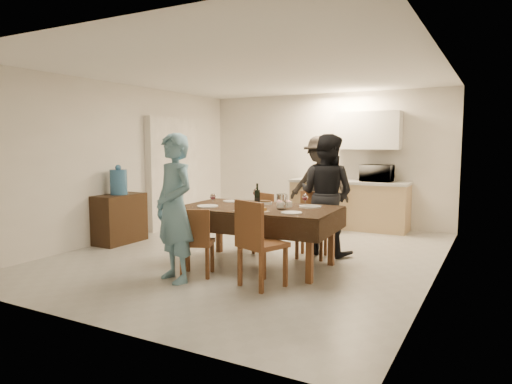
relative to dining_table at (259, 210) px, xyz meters
The scene contains 33 objects.
floor 0.99m from the dining_table, 124.76° to the left, with size 5.00×6.00×0.02m, color #A7A6A2.
ceiling 1.96m from the dining_table, 124.76° to the left, with size 5.00×6.00×0.02m, color white.
wall_back 3.59m from the dining_table, 95.94° to the left, with size 5.00×0.02×2.60m, color silver.
wall_front 2.56m from the dining_table, 98.45° to the right, with size 5.00×0.02×2.60m, color silver.
wall_left 2.97m from the dining_table, 169.55° to the left, with size 0.02×6.00×2.60m, color silver.
wall_right 2.27m from the dining_table, 13.93° to the left, with size 0.02×6.00×2.60m, color silver.
stub_partition 3.29m from the dining_table, 148.19° to the left, with size 0.15×1.40×2.10m, color white.
kitchen_base_cabinet 3.23m from the dining_table, 85.85° to the left, with size 2.20×0.60×0.86m, color tan.
kitchen_worktop 3.22m from the dining_table, 85.85° to the left, with size 2.24×0.64×0.05m, color #B2B2AD.
upper_cabinet 3.57m from the dining_table, 80.96° to the left, with size 1.20×0.34×0.70m, color silver.
dining_table is the anchor object (origin of this frame).
chair_near_left 0.97m from the dining_table, 118.48° to the right, with size 0.50×0.51×0.45m.
chair_near_right 0.97m from the dining_table, 61.92° to the right, with size 0.58×0.59×0.53m.
chair_far_left 0.84m from the dining_table, 123.95° to the left, with size 0.52×0.53×0.47m.
chair_far_right 0.82m from the dining_table, 55.81° to the left, with size 0.48×0.48×0.50m.
console 2.68m from the dining_table, behind, with size 0.43×0.85×0.79m, color #311F10.
water_jug 2.66m from the dining_table, behind, with size 0.27×0.27×0.41m, color teal.
wine_bottle 0.20m from the dining_table, 135.00° to the left, with size 0.08×0.08×0.30m, color black, non-canonical shape.
water_pitcher 0.38m from the dining_table, ahead, with size 0.13×0.13×0.19m, color white.
savoury_tart 0.40m from the dining_table, 75.26° to the right, with size 0.36×0.27×0.05m, color #C08738.
salad_bowl 0.36m from the dining_table, 30.96° to the left, with size 0.18×0.18×0.07m, color silver.
mushroom_dish 0.29m from the dining_table, 100.12° to the left, with size 0.19×0.19×0.03m, color silver.
wine_glass_a 0.62m from the dining_table, 155.56° to the right, with size 0.08×0.08×0.17m, color white, non-canonical shape.
wine_glass_b 0.62m from the dining_table, 24.44° to the left, with size 0.08×0.08×0.18m, color white, non-canonical shape.
wine_glass_c 0.39m from the dining_table, 123.69° to the left, with size 0.09×0.09×0.21m, color white, non-canonical shape.
plate_near_left 0.67m from the dining_table, 153.43° to the right, with size 0.28×0.28×0.02m, color silver.
plate_near_right 0.67m from the dining_table, 26.57° to the right, with size 0.25×0.25×0.01m, color silver.
plate_far_left 0.67m from the dining_table, 153.43° to the left, with size 0.24×0.24×0.01m, color silver.
plate_far_right 0.67m from the dining_table, 26.57° to the left, with size 0.29×0.29×0.02m, color silver.
microwave 3.31m from the dining_table, 76.76° to the left, with size 0.56×0.38×0.31m, color silver.
person_near 1.19m from the dining_table, 117.65° to the right, with size 0.63×0.41×1.73m, color #6090A9.
person_far 1.19m from the dining_table, 62.35° to the left, with size 0.85×0.66×1.74m, color black.
person_kitchen 2.77m from the dining_table, 93.90° to the left, with size 1.13×0.65×1.75m, color black.
Camera 1 is at (3.14, -5.73, 1.61)m, focal length 32.00 mm.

